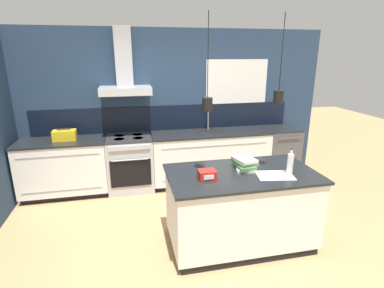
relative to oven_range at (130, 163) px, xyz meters
name	(u,v)px	position (x,y,z in m)	size (l,w,h in m)	color
ground_plane	(192,241)	(0.68, -1.69, -0.46)	(16.00, 16.00, 0.00)	tan
wall_back	(165,105)	(0.64, 0.31, 0.90)	(5.60, 2.25, 2.60)	navy
counter_run_left	(65,167)	(-1.03, 0.01, 0.01)	(1.34, 0.64, 0.91)	black
counter_run_sink	(210,157)	(1.38, 0.01, 0.01)	(2.04, 0.64, 1.30)	black
oven_range	(130,163)	(0.00, 0.00, 0.00)	(0.73, 0.66, 0.91)	#B5B5BA
dishwasher	(278,152)	(2.69, 0.00, 0.00)	(0.58, 0.65, 0.91)	#4C4C51
kitchen_island	(240,208)	(1.24, -1.81, 0.00)	(1.69, 0.94, 0.91)	black
bottle_on_island	(290,163)	(1.73, -1.97, 0.58)	(0.07, 0.07, 0.30)	silver
book_stack	(245,164)	(1.30, -1.72, 0.52)	(0.28, 0.33, 0.13)	beige
red_supply_box	(207,175)	(0.80, -1.89, 0.50)	(0.18, 0.15, 0.10)	red
paper_pile	(275,175)	(1.56, -1.98, 0.46)	(0.43, 0.34, 0.01)	silver
yellow_toolbox	(65,135)	(-0.96, 0.00, 0.54)	(0.34, 0.18, 0.19)	gold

